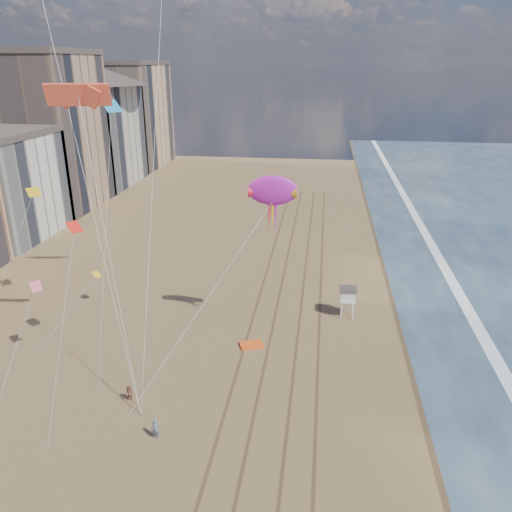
{
  "coord_description": "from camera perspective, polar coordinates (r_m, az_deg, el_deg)",
  "views": [
    {
      "loc": [
        5.82,
        -17.79,
        26.76
      ],
      "look_at": [
        -0.15,
        26.0,
        9.5
      ],
      "focal_mm": 35.0,
      "sensor_mm": 36.0,
      "label": 1
    }
  ],
  "objects": [
    {
      "name": "kite_flyer_a",
      "position": [
        40.56,
        -11.42,
        -18.8
      ],
      "size": [
        0.66,
        0.44,
        1.78
      ],
      "primitive_type": "imported",
      "rotation": [
        0.0,
        0.0,
        -0.03
      ],
      "color": "slate",
      "rests_on": "ground"
    },
    {
      "name": "tracks",
      "position": [
        54.87,
        3.39,
        -7.89
      ],
      "size": [
        7.68,
        120.0,
        0.01
      ],
      "color": "brown",
      "rests_on": "ground"
    },
    {
      "name": "lifeguard_stand",
      "position": [
        56.24,
        10.46,
        -4.4
      ],
      "size": [
        1.93,
        1.93,
        3.48
      ],
      "color": "white",
      "rests_on": "ground"
    },
    {
      "name": "buildings",
      "position": [
        98.92,
        -24.28,
        11.83
      ],
      "size": [
        34.72,
        131.35,
        29.0
      ],
      "color": "#C6B284",
      "rests_on": "ground"
    },
    {
      "name": "small_kites",
      "position": [
        49.97,
        -20.54,
        5.93
      ],
      "size": [
        14.04,
        13.89,
        20.03
      ],
      "color": "gold",
      "rests_on": "ground"
    },
    {
      "name": "kite_flyer_b",
      "position": [
        44.7,
        -14.26,
        -14.98
      ],
      "size": [
        0.82,
        0.68,
        1.54
      ],
      "primitive_type": "imported",
      "rotation": [
        0.0,
        0.0,
        -0.14
      ],
      "color": "#905549",
      "rests_on": "ground"
    },
    {
      "name": "wet_sand",
      "position": [
        65.04,
        18.77,
        -4.18
      ],
      "size": [
        260.0,
        260.0,
        0.0
      ],
      "primitive_type": "plane",
      "color": "#42301E",
      "rests_on": "ground"
    },
    {
      "name": "show_kite",
      "position": [
        46.2,
        1.91,
        7.43
      ],
      "size": [
        7.4,
        7.3,
        22.44
      ],
      "color": "#B71CA8",
      "rests_on": "ground"
    },
    {
      "name": "grounded_kite",
      "position": [
        51.08,
        -0.54,
        -10.09
      ],
      "size": [
        2.66,
        2.21,
        0.26
      ],
      "primitive_type": "cube",
      "rotation": [
        0.0,
        0.0,
        0.39
      ],
      "color": "#FF5815",
      "rests_on": "ground"
    },
    {
      "name": "foam",
      "position": [
        66.01,
        22.35,
        -4.3
      ],
      "size": [
        260.0,
        260.0,
        0.0
      ],
      "primitive_type": "plane",
      "color": "white",
      "rests_on": "ground"
    }
  ]
}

